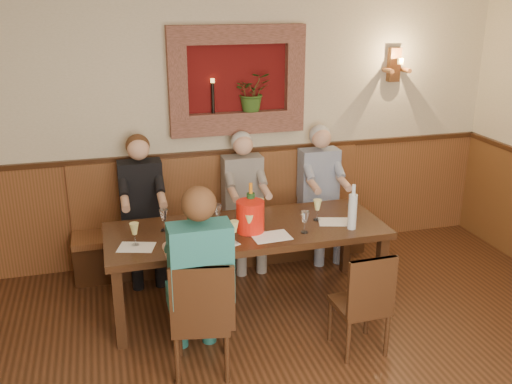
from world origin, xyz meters
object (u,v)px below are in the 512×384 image
(chair_near_right, at_px, (359,321))
(person_bench_left, at_px, (144,220))
(bench, at_px, (224,231))
(person_chair_front, at_px, (200,294))
(chair_near_left, at_px, (202,339))
(wine_bottle_green_b, at_px, (191,215))
(wine_bottle_green_a, at_px, (251,209))
(water_bottle, at_px, (352,211))
(spittoon_bucket, at_px, (250,216))
(dining_table, at_px, (246,236))
(person_bench_mid, at_px, (245,211))
(person_bench_right, at_px, (321,203))

(chair_near_right, bearing_deg, person_bench_left, 128.80)
(bench, height_order, person_chair_front, person_chair_front)
(chair_near_left, relative_size, wine_bottle_green_b, 2.64)
(wine_bottle_green_a, height_order, water_bottle, wine_bottle_green_a)
(spittoon_bucket, bearing_deg, person_bench_left, 131.94)
(dining_table, relative_size, person_bench_mid, 1.74)
(wine_bottle_green_a, bearing_deg, person_bench_left, 135.73)
(dining_table, distance_m, person_bench_left, 1.17)
(chair_near_left, distance_m, person_bench_mid, 1.86)
(spittoon_bucket, bearing_deg, person_chair_front, -129.21)
(bench, distance_m, person_chair_front, 1.83)
(bench, distance_m, wine_bottle_green_a, 1.11)
(spittoon_bucket, distance_m, water_bottle, 0.87)
(wine_bottle_green_b, bearing_deg, person_bench_mid, 49.02)
(person_bench_mid, bearing_deg, dining_table, -103.37)
(chair_near_right, height_order, person_chair_front, person_chair_front)
(water_bottle, bearing_deg, chair_near_left, -157.97)
(person_bench_mid, xyz_separation_m, wine_bottle_green_b, (-0.67, -0.77, 0.33))
(person_chair_front, bearing_deg, chair_near_left, -93.56)
(dining_table, relative_size, person_bench_right, 1.72)
(person_bench_left, relative_size, wine_bottle_green_a, 3.53)
(person_bench_left, height_order, wine_bottle_green_a, person_bench_left)
(chair_near_right, bearing_deg, bench, 108.29)
(person_bench_mid, distance_m, wine_bottle_green_a, 0.92)
(person_bench_left, relative_size, person_bench_mid, 1.03)
(wine_bottle_green_b, bearing_deg, person_chair_front, -95.86)
(bench, distance_m, water_bottle, 1.59)
(person_bench_right, relative_size, person_chair_front, 0.95)
(wine_bottle_green_a, relative_size, water_bottle, 1.00)
(dining_table, distance_m, wine_bottle_green_b, 0.52)
(chair_near_right, bearing_deg, wine_bottle_green_a, 123.15)
(spittoon_bucket, height_order, wine_bottle_green_b, wine_bottle_green_b)
(wine_bottle_green_a, bearing_deg, bench, 92.49)
(wine_bottle_green_b, relative_size, water_bottle, 0.89)
(spittoon_bucket, bearing_deg, chair_near_right, -51.17)
(chair_near_left, height_order, person_bench_right, person_bench_right)
(water_bottle, bearing_deg, person_bench_right, 81.67)
(person_bench_left, height_order, spittoon_bucket, person_bench_left)
(person_bench_mid, height_order, person_bench_right, person_bench_right)
(chair_near_left, height_order, person_bench_left, person_bench_left)
(bench, xyz_separation_m, person_bench_right, (1.03, -0.10, 0.25))
(person_bench_left, height_order, wine_bottle_green_b, person_bench_left)
(person_bench_right, distance_m, person_chair_front, 2.26)
(wine_bottle_green_a, bearing_deg, person_bench_right, 40.24)
(person_bench_left, bearing_deg, bench, 7.37)
(spittoon_bucket, bearing_deg, person_bench_right, 42.26)
(bench, height_order, chair_near_right, bench)
(person_bench_left, height_order, water_bottle, person_bench_left)
(chair_near_left, xyz_separation_m, water_bottle, (1.42, 0.58, 0.64))
(chair_near_left, distance_m, person_chair_front, 0.34)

